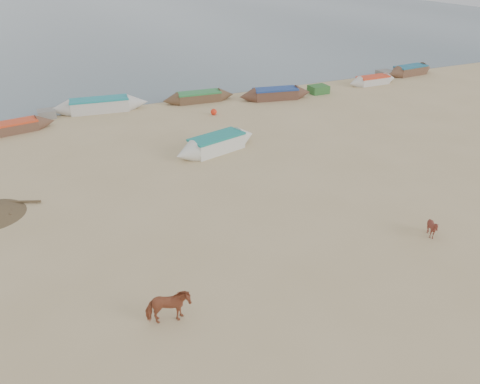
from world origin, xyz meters
name	(u,v)px	position (x,y,z in m)	size (l,w,h in m)	color
ground	(283,258)	(0.00, 0.00, 0.00)	(140.00, 140.00, 0.00)	tan
sea	(59,15)	(0.00, 82.00, 0.01)	(160.00, 160.00, 0.00)	slate
cow_adult	(168,307)	(-5.04, -1.51, 0.61)	(0.65, 1.44, 1.21)	#9C5033
calf_front	(432,228)	(6.33, -1.25, 0.43)	(0.69, 0.77, 0.85)	maroon
near_canoe	(217,143)	(1.75, 11.06, 0.49)	(5.65, 1.33, 0.98)	silver
waterline_canoes	(146,104)	(0.01, 20.61, 0.43)	(55.89, 4.81, 0.99)	brown
beach_clutter	(200,102)	(3.98, 19.86, 0.30)	(44.87, 5.12, 0.64)	#316D31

